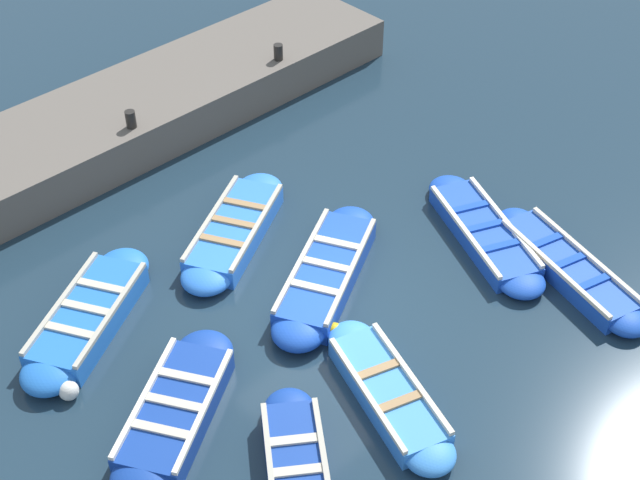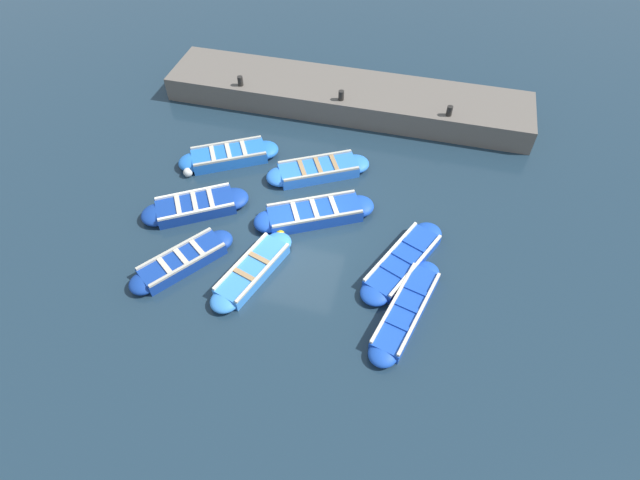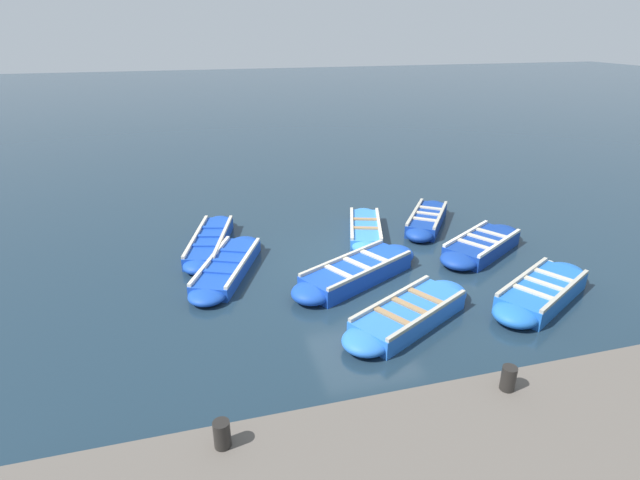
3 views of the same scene
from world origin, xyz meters
TOP-DOWN VIEW (x-y plane):
  - ground_plane at (0.00, 0.00)m, footprint 120.00×120.00m
  - boat_mid_row at (-0.42, 0.36)m, footprint 2.51×3.67m
  - boat_drifting at (-2.39, -0.03)m, footprint 2.45×3.45m
  - boat_far_corner at (0.72, 3.20)m, footprint 3.57×2.17m
  - boat_outer_right at (-2.32, -3.12)m, footprint 2.46×3.37m
  - boat_bow_out at (2.25, -2.71)m, footprint 2.99×2.46m
  - boat_broadside at (2.31, 3.50)m, footprint 3.63×1.61m
  - boat_inner_gap at (0.18, -3.24)m, footprint 2.49×3.26m
  - boat_end_of_row at (2.06, -0.73)m, footprint 3.23×1.71m
  - quay_wall at (-6.43, 0.00)m, footprint 2.59×13.48m
  - bollard_north at (-5.49, -3.79)m, footprint 0.20×0.20m
  - bollard_mid_north at (-5.49, 0.00)m, footprint 0.20×0.20m
  - bollard_mid_south at (-5.49, 3.79)m, footprint 0.20×0.20m
  - buoy_orange_near at (0.59, -0.41)m, footprint 0.27×0.27m
  - buoy_yellow_far at (-1.25, -4.15)m, footprint 0.30×0.30m

SIDE VIEW (x-z plane):
  - ground_plane at x=0.00m, z-range 0.00..0.00m
  - buoy_orange_near at x=0.59m, z-range 0.00..0.27m
  - buoy_yellow_far at x=-1.25m, z-range 0.00..0.30m
  - boat_far_corner at x=0.72m, z-range -0.03..0.34m
  - boat_broadside at x=2.31m, z-range -0.03..0.36m
  - boat_end_of_row at x=2.06m, z-range -0.03..0.36m
  - boat_bow_out at x=2.25m, z-range -0.03..0.40m
  - boat_drifting at x=-2.39m, z-range -0.03..0.40m
  - boat_inner_gap at x=0.18m, z-range -0.03..0.41m
  - boat_outer_right at x=-2.32m, z-range -0.03..0.43m
  - boat_mid_row at x=-0.42m, z-range -0.03..0.43m
  - quay_wall at x=-6.43m, z-range 0.00..0.89m
  - bollard_north at x=-5.49m, z-range 0.89..1.24m
  - bollard_mid_north at x=-5.49m, z-range 0.89..1.24m
  - bollard_mid_south at x=-5.49m, z-range 0.89..1.24m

